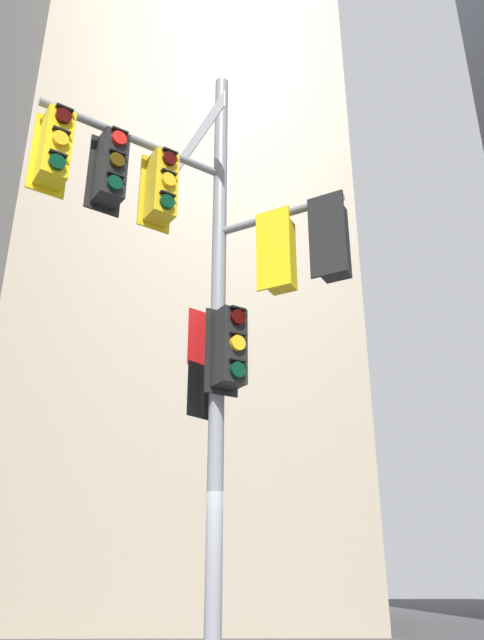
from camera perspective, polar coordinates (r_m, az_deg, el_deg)
The scene contains 2 objects.
building_mid_block at distance 32.12m, azimuth -8.15°, elevation 1.18°, with size 17.61×17.61×29.12m, color tan.
signal_pole_assembly at distance 8.11m, azimuth -3.78°, elevation 5.36°, with size 4.03×2.20×8.88m.
Camera 1 is at (0.20, -7.61, 1.50)m, focal length 34.72 mm.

